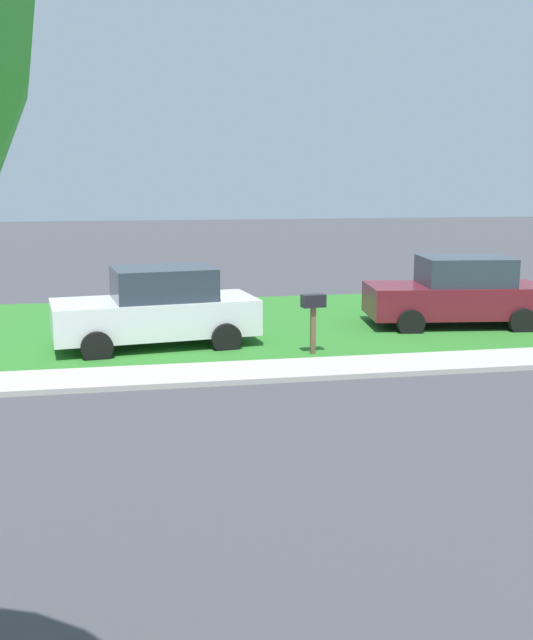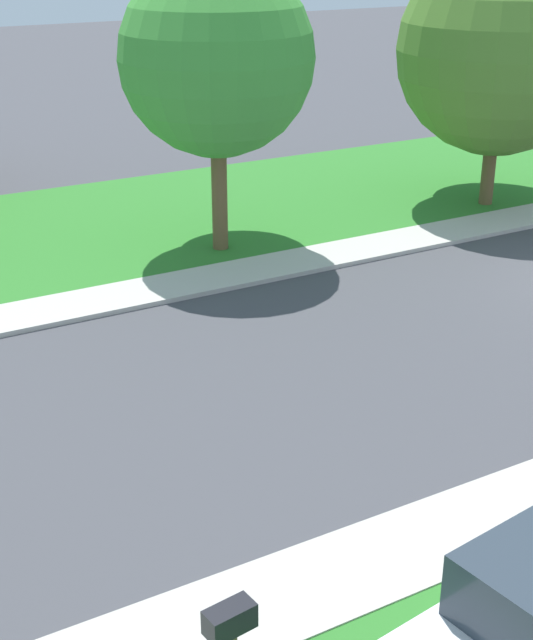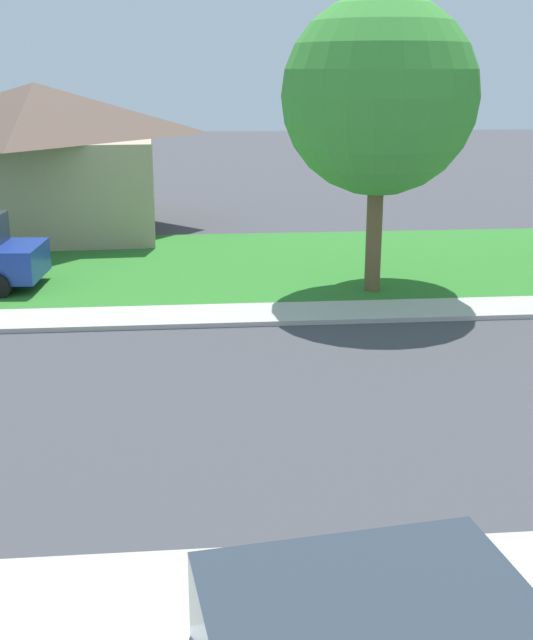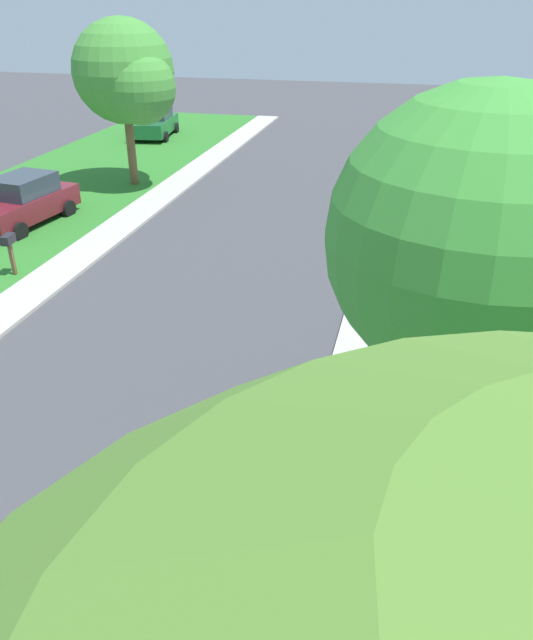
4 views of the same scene
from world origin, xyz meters
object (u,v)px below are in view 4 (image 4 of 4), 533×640
car_grey_across_road (477,172)px  car_red_kerbside_mid (457,139)px  tree_corner_large (128,76)px  mailbox (9,245)px  car_blue_near_corner (479,243)px  car_maroon_far_down_street (23,201)px  tree_sidewalk_mid (495,255)px  car_green_driveway_right (155,122)px

car_grey_across_road → car_red_kerbside_mid: 6.67m
tree_corner_large → mailbox: (0.44, -9.85, -3.51)m
car_blue_near_corner → tree_corner_large: (-13.72, 6.13, 3.64)m
car_grey_across_road → car_red_kerbside_mid: same height
car_blue_near_corner → car_maroon_far_down_street: size_ratio=0.98×
tree_sidewalk_mid → car_green_driveway_right: bearing=121.9°
car_blue_near_corner → tree_corner_large: bearing=155.9°
car_grey_across_road → mailbox: (-13.67, -12.35, 0.14)m
car_grey_across_road → car_maroon_far_down_street: 17.93m
car_grey_across_road → car_red_kerbside_mid: size_ratio=1.00×
tree_sidewalk_mid → tree_corner_large: size_ratio=0.98×
car_blue_near_corner → mailbox: bearing=-164.4°
car_grey_across_road → tree_sidewalk_mid: 18.88m
car_maroon_far_down_street → tree_sidewalk_mid: (14.71, -10.42, 3.39)m
car_grey_across_road → car_blue_near_corner: same height
car_maroon_far_down_street → car_red_kerbside_mid: (15.40, 14.75, 0.00)m
tree_sidewalk_mid → tree_corner_large: tree_corner_large is taller
car_blue_near_corner → car_red_kerbside_mid: size_ratio=1.02×
car_maroon_far_down_street → car_grey_across_road: bearing=26.9°
tree_corner_large → car_grey_across_road: bearing=10.1°
car_grey_across_road → car_blue_near_corner: size_ratio=0.97×
car_green_driveway_right → mailbox: car_green_driveway_right is taller
car_blue_near_corner → tree_sidewalk_mid: (-0.88, -9.88, 3.39)m
car_red_kerbside_mid → tree_sidewalk_mid: tree_sidewalk_mid is taller
car_maroon_far_down_street → car_red_kerbside_mid: same height
car_maroon_far_down_street → car_red_kerbside_mid: bearing=43.8°
car_red_kerbside_mid → tree_sidewalk_mid: size_ratio=0.66×
car_grey_across_road → car_blue_near_corner: 8.65m
car_green_driveway_right → car_red_kerbside_mid: bearing=-2.2°
car_blue_near_corner → tree_corner_large: 15.46m
tree_sidewalk_mid → tree_corner_large: 20.53m
car_maroon_far_down_street → tree_sidewalk_mid: tree_sidewalk_mid is taller
car_grey_across_road → tree_sidewalk_mid: size_ratio=0.66×
car_grey_across_road → car_red_kerbside_mid: bearing=95.0°
tree_sidewalk_mid → mailbox: (-12.39, 6.17, -3.26)m
car_green_driveway_right → tree_sidewalk_mid: 30.61m
car_blue_near_corner → car_green_driveway_right: (-16.95, 15.94, 0.00)m
car_green_driveway_right → car_red_kerbside_mid: same height
car_blue_near_corner → car_green_driveway_right: bearing=136.8°
car_green_driveway_right → car_maroon_far_down_street: same height
tree_corner_large → mailbox: size_ratio=5.12×
car_green_driveway_right → mailbox: bearing=-79.4°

